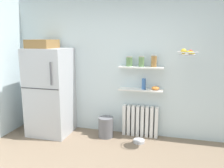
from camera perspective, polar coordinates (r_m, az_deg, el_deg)
back_wall at (r=4.45m, az=3.38°, el=4.16°), size 7.04×0.10×2.60m
refrigerator at (r=4.63m, az=-14.92°, el=-1.39°), size 0.76×0.75×1.82m
radiator at (r=4.51m, az=6.91°, el=-8.98°), size 0.67×0.12×0.59m
wall_shelf_lower at (r=4.31m, az=7.04°, el=-1.41°), size 0.80×0.22×0.02m
wall_shelf_upper at (r=4.24m, az=7.18°, el=4.07°), size 0.80×0.22×0.02m
storage_jar_0 at (r=4.26m, az=4.25°, el=5.56°), size 0.11×0.11×0.18m
storage_jar_1 at (r=4.22m, az=7.22°, el=5.52°), size 0.10×0.10×0.19m
storage_jar_2 at (r=4.20m, az=10.22°, el=5.55°), size 0.10×0.10×0.22m
vase at (r=4.28m, az=7.79°, el=0.03°), size 0.07×0.07×0.20m
shelf_bowl at (r=4.27m, az=10.59°, el=-1.00°), size 0.15×0.15×0.07m
trash_bin at (r=4.47m, az=-1.52°, el=-10.51°), size 0.28×0.28×0.38m
pet_food_bowl at (r=4.33m, az=6.61°, el=-13.71°), size 0.20×0.20×0.05m
hanging_fruit_basket at (r=3.87m, az=17.98°, el=7.36°), size 0.32×0.32×0.10m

